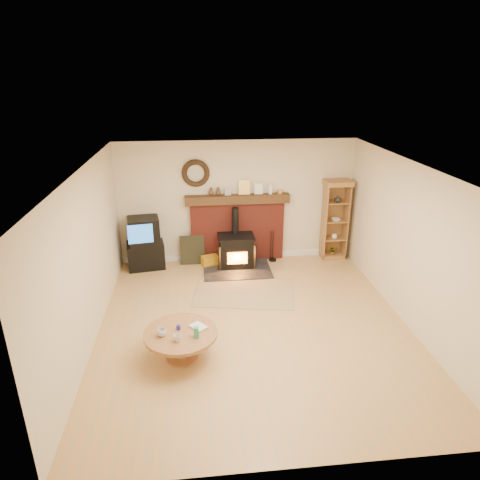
{
  "coord_description": "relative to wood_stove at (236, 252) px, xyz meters",
  "views": [
    {
      "loc": [
        -0.86,
        -5.96,
        3.89
      ],
      "look_at": [
        -0.12,
        1.0,
        1.12
      ],
      "focal_mm": 32.0,
      "sensor_mm": 36.0,
      "label": 1
    }
  ],
  "objects": [
    {
      "name": "leaning_painting",
      "position": [
        -0.92,
        0.28,
        -0.02
      ],
      "size": [
        0.52,
        0.14,
        0.63
      ],
      "primitive_type": "cube",
      "rotation": [
        -0.17,
        0.0,
        0.0
      ],
      "color": "black",
      "rests_on": "ground"
    },
    {
      "name": "area_rug",
      "position": [
        0.04,
        -1.13,
        -0.33
      ],
      "size": [
        2.02,
        1.55,
        0.01
      ],
      "primitive_type": "cube",
      "rotation": [
        0.0,
        0.0,
        -0.17
      ],
      "color": "brown",
      "rests_on": "ground"
    },
    {
      "name": "fire_tools",
      "position": [
        0.82,
        0.23,
        -0.23
      ],
      "size": [
        0.16,
        0.16,
        0.7
      ],
      "color": "black",
      "rests_on": "ground"
    },
    {
      "name": "room_shell",
      "position": [
        0.05,
        -2.18,
        1.38
      ],
      "size": [
        5.02,
        5.52,
        2.61
      ],
      "color": "beige",
      "rests_on": "ground"
    },
    {
      "name": "chimney_breast",
      "position": [
        0.07,
        0.4,
        0.46
      ],
      "size": [
        2.2,
        0.22,
        1.78
      ],
      "color": "maroon",
      "rests_on": "ground"
    },
    {
      "name": "wood_stove",
      "position": [
        0.0,
        0.0,
        0.0
      ],
      "size": [
        1.4,
        1.0,
        1.26
      ],
      "color": "black",
      "rests_on": "ground"
    },
    {
      "name": "coffee_table",
      "position": [
        -1.09,
        -3.03,
        0.02
      ],
      "size": [
        1.05,
        1.05,
        0.61
      ],
      "color": "brown",
      "rests_on": "ground"
    },
    {
      "name": "firelog_box",
      "position": [
        -0.55,
        0.13,
        -0.23
      ],
      "size": [
        0.4,
        0.31,
        0.22
      ],
      "primitive_type": "cube",
      "rotation": [
        0.0,
        0.0,
        0.3
      ],
      "color": "#CFDA18",
      "rests_on": "ground"
    },
    {
      "name": "curio_cabinet",
      "position": [
        2.18,
        0.28,
        0.55
      ],
      "size": [
        0.57,
        0.41,
        1.76
      ],
      "color": "brown",
      "rests_on": "ground"
    },
    {
      "name": "tv_unit",
      "position": [
        -1.9,
        0.2,
        0.19
      ],
      "size": [
        0.82,
        0.63,
        1.1
      ],
      "color": "black",
      "rests_on": "ground"
    },
    {
      "name": "ground",
      "position": [
        0.06,
        -2.27,
        -0.34
      ],
      "size": [
        5.5,
        5.5,
        0.0
      ],
      "primitive_type": "plane",
      "color": "tan",
      "rests_on": "ground"
    }
  ]
}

